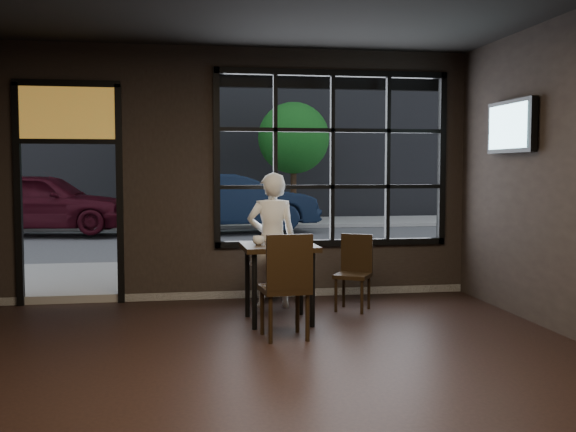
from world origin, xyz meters
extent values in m
cube|color=black|center=(0.00, 0.00, -0.01)|extent=(6.00, 7.00, 0.02)
cube|color=black|center=(1.20, 3.50, 1.80)|extent=(3.06, 0.12, 2.28)
cube|color=orange|center=(-2.10, 3.50, 2.35)|extent=(1.20, 0.06, 0.70)
cube|color=#545456|center=(0.00, 24.00, -0.02)|extent=(60.00, 41.00, 0.04)
cube|color=#5B5956|center=(0.00, 23.00, 7.50)|extent=(28.00, 12.00, 15.00)
cube|color=black|center=(0.28, 2.10, 0.43)|extent=(0.80, 0.80, 0.86)
cube|color=black|center=(0.23, 1.40, 0.52)|extent=(0.49, 0.49, 1.05)
cube|color=black|center=(1.23, 2.54, 0.45)|extent=(0.53, 0.53, 0.89)
imported|color=white|center=(0.32, 2.89, 0.81)|extent=(0.60, 0.40, 1.62)
imported|color=silver|center=(0.06, 2.08, 0.90)|extent=(0.15, 0.15, 0.10)
cube|color=black|center=(2.93, 2.05, 2.14)|extent=(0.11, 1.01, 0.59)
imported|color=black|center=(0.61, 12.23, 0.82)|extent=(4.57, 2.28, 1.44)
imported|color=#370812|center=(-4.09, 12.35, 0.85)|extent=(4.63, 2.45, 1.50)
cylinder|color=#332114|center=(-0.73, 14.76, 1.05)|extent=(0.19, 0.19, 2.10)
sphere|color=#195F1B|center=(-0.73, 14.76, 2.76)|extent=(2.29, 2.29, 2.29)
cylinder|color=#332114|center=(2.69, 14.99, 0.99)|extent=(0.18, 0.18, 1.97)
sphere|color=#316F2B|center=(2.69, 14.99, 2.59)|extent=(2.15, 2.15, 2.15)
camera|label=1|loc=(-0.81, -5.07, 1.67)|focal=42.00mm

